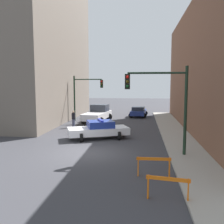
{
  "coord_description": "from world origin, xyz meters",
  "views": [
    {
      "loc": [
        3.37,
        -14.84,
        4.29
      ],
      "look_at": [
        0.97,
        5.08,
        2.02
      ],
      "focal_mm": 40.0,
      "sensor_mm": 36.0,
      "label": 1
    }
  ],
  "objects_px": {
    "police_car": "(99,129)",
    "white_truck": "(98,114)",
    "traffic_light_near": "(165,97)",
    "barrier_mid": "(154,163)",
    "barrier_front": "(168,185)",
    "pedestrian_crossing": "(73,119)",
    "traffic_light_far": "(84,92)",
    "parked_car_near": "(138,111)"
  },
  "relations": [
    {
      "from": "police_car",
      "to": "pedestrian_crossing",
      "type": "distance_m",
      "value": 5.75
    },
    {
      "from": "pedestrian_crossing",
      "to": "barrier_front",
      "type": "relative_size",
      "value": 1.05
    },
    {
      "from": "white_truck",
      "to": "parked_car_near",
      "type": "xyz_separation_m",
      "value": [
        4.56,
        4.97,
        -0.23
      ]
    },
    {
      "from": "traffic_light_far",
      "to": "barrier_front",
      "type": "bearing_deg",
      "value": -68.18
    },
    {
      "from": "traffic_light_far",
      "to": "barrier_mid",
      "type": "xyz_separation_m",
      "value": [
        7.25,
        -16.71,
        -2.78
      ]
    },
    {
      "from": "white_truck",
      "to": "barrier_mid",
      "type": "bearing_deg",
      "value": -63.25
    },
    {
      "from": "traffic_light_near",
      "to": "police_car",
      "type": "bearing_deg",
      "value": 138.09
    },
    {
      "from": "traffic_light_near",
      "to": "pedestrian_crossing",
      "type": "distance_m",
      "value": 12.3
    },
    {
      "from": "police_car",
      "to": "white_truck",
      "type": "bearing_deg",
      "value": -10.61
    },
    {
      "from": "pedestrian_crossing",
      "to": "barrier_front",
      "type": "height_order",
      "value": "pedestrian_crossing"
    },
    {
      "from": "traffic_light_near",
      "to": "barrier_mid",
      "type": "xyz_separation_m",
      "value": [
        -0.78,
        -3.46,
        -2.91
      ]
    },
    {
      "from": "white_truck",
      "to": "barrier_front",
      "type": "xyz_separation_m",
      "value": [
        5.99,
        -18.88,
        -0.29
      ]
    },
    {
      "from": "traffic_light_far",
      "to": "parked_car_near",
      "type": "bearing_deg",
      "value": 37.2
    },
    {
      "from": "barrier_front",
      "to": "parked_car_near",
      "type": "bearing_deg",
      "value": 93.44
    },
    {
      "from": "parked_car_near",
      "to": "barrier_mid",
      "type": "distance_m",
      "value": 21.45
    },
    {
      "from": "barrier_front",
      "to": "barrier_mid",
      "type": "relative_size",
      "value": 0.99
    },
    {
      "from": "traffic_light_near",
      "to": "police_car",
      "type": "relative_size",
      "value": 1.03
    },
    {
      "from": "white_truck",
      "to": "parked_car_near",
      "type": "relative_size",
      "value": 1.27
    },
    {
      "from": "police_car",
      "to": "white_truck",
      "type": "xyz_separation_m",
      "value": [
        -1.66,
        8.77,
        0.18
      ]
    },
    {
      "from": "traffic_light_near",
      "to": "barrier_front",
      "type": "bearing_deg",
      "value": -93.66
    },
    {
      "from": "barrier_front",
      "to": "police_car",
      "type": "bearing_deg",
      "value": 113.21
    },
    {
      "from": "white_truck",
      "to": "pedestrian_crossing",
      "type": "bearing_deg",
      "value": -104.41
    },
    {
      "from": "police_car",
      "to": "pedestrian_crossing",
      "type": "relative_size",
      "value": 3.04
    },
    {
      "from": "traffic_light_near",
      "to": "pedestrian_crossing",
      "type": "relative_size",
      "value": 3.13
    },
    {
      "from": "parked_car_near",
      "to": "barrier_front",
      "type": "xyz_separation_m",
      "value": [
        1.43,
        -23.85,
        -0.06
      ]
    },
    {
      "from": "barrier_front",
      "to": "traffic_light_far",
      "type": "bearing_deg",
      "value": 111.82
    },
    {
      "from": "traffic_light_near",
      "to": "barrier_front",
      "type": "relative_size",
      "value": 3.27
    },
    {
      "from": "barrier_mid",
      "to": "traffic_light_far",
      "type": "bearing_deg",
      "value": 113.47
    },
    {
      "from": "police_car",
      "to": "pedestrian_crossing",
      "type": "height_order",
      "value": "pedestrian_crossing"
    },
    {
      "from": "traffic_light_near",
      "to": "white_truck",
      "type": "xyz_separation_m",
      "value": [
        -6.37,
        13.0,
        -2.62
      ]
    },
    {
      "from": "traffic_light_near",
      "to": "police_car",
      "type": "xyz_separation_m",
      "value": [
        -4.71,
        4.23,
        -2.81
      ]
    },
    {
      "from": "traffic_light_far",
      "to": "barrier_mid",
      "type": "relative_size",
      "value": 3.25
    },
    {
      "from": "police_car",
      "to": "traffic_light_near",
      "type": "bearing_deg",
      "value": -153.22
    },
    {
      "from": "police_car",
      "to": "barrier_mid",
      "type": "height_order",
      "value": "police_car"
    },
    {
      "from": "police_car",
      "to": "parked_car_near",
      "type": "bearing_deg",
      "value": -33.23
    },
    {
      "from": "pedestrian_crossing",
      "to": "traffic_light_far",
      "type": "bearing_deg",
      "value": 161.05
    },
    {
      "from": "traffic_light_far",
      "to": "barrier_front",
      "type": "height_order",
      "value": "traffic_light_far"
    },
    {
      "from": "traffic_light_far",
      "to": "barrier_front",
      "type": "xyz_separation_m",
      "value": [
        7.66,
        -19.12,
        -2.78
      ]
    },
    {
      "from": "parked_car_near",
      "to": "pedestrian_crossing",
      "type": "bearing_deg",
      "value": -119.98
    },
    {
      "from": "traffic_light_far",
      "to": "parked_car_near",
      "type": "height_order",
      "value": "traffic_light_far"
    },
    {
      "from": "barrier_mid",
      "to": "traffic_light_near",
      "type": "bearing_deg",
      "value": 77.33
    },
    {
      "from": "parked_car_near",
      "to": "pedestrian_crossing",
      "type": "relative_size",
      "value": 2.67
    }
  ]
}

